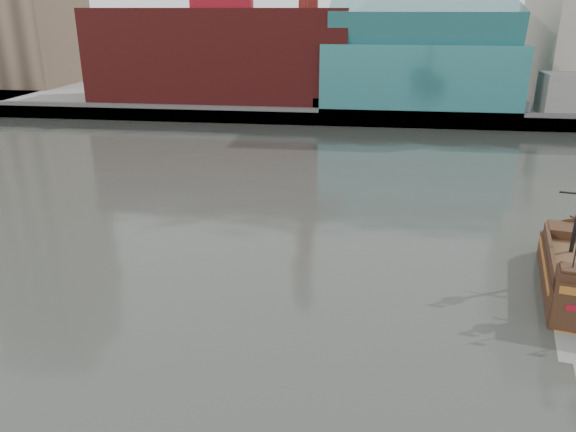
# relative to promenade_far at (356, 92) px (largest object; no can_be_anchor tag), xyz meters

# --- Properties ---
(ground) EXTENTS (400.00, 400.00, 0.00)m
(ground) POSITION_rel_promenade_far_xyz_m (0.00, -92.00, -1.00)
(ground) COLOR #292C26
(ground) RESTS_ON ground
(promenade_far) EXTENTS (220.00, 60.00, 2.00)m
(promenade_far) POSITION_rel_promenade_far_xyz_m (0.00, 0.00, 0.00)
(promenade_far) COLOR slate
(promenade_far) RESTS_ON ground
(seawall) EXTENTS (220.00, 1.00, 2.60)m
(seawall) POSITION_rel_promenade_far_xyz_m (0.00, -29.50, 0.30)
(seawall) COLOR #4C4C49
(seawall) RESTS_ON ground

